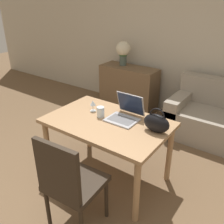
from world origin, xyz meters
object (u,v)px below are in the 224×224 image
drinking_glass (101,112)px  flower_vase (123,51)px  laptop (126,112)px  handbag (156,123)px  chair (69,181)px  wine_glass (93,104)px

drinking_glass → flower_vase: (-0.85, 1.73, 0.24)m
laptop → handbag: bearing=-10.6°
flower_vase → handbag: bearing=-48.5°
chair → drinking_glass: 0.87m
wine_glass → flower_vase: flower_vase is taller
handbag → flower_vase: flower_vase is taller
laptop → flower_vase: bearing=124.3°
chair → flower_vase: flower_vase is taller
drinking_glass → wine_glass: bearing=158.4°
laptop → wine_glass: bearing=-169.9°
chair → laptop: 0.95m
chair → drinking_glass: size_ratio=8.42×
drinking_glass → wine_glass: wine_glass is taller
handbag → flower_vase: 2.25m
drinking_glass → handbag: size_ratio=0.44×
chair → wine_glass: bearing=113.4°
chair → wine_glass: (-0.44, 0.85, 0.28)m
chair → laptop: (-0.05, 0.92, 0.25)m
wine_glass → flower_vase: 1.83m
drinking_glass → wine_glass: 0.17m
chair → handbag: bearing=63.9°
laptop → wine_glass: size_ratio=2.58×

